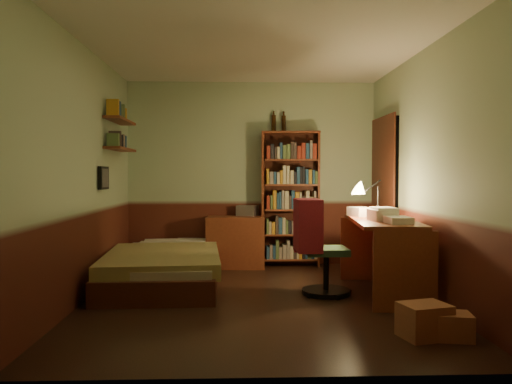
{
  "coord_description": "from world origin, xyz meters",
  "views": [
    {
      "loc": [
        -0.19,
        -5.11,
        1.29
      ],
      "look_at": [
        0.0,
        0.25,
        1.1
      ],
      "focal_mm": 35.0,
      "sensor_mm": 36.0,
      "label": 1
    }
  ],
  "objects_px": {
    "desk_lamp": "(378,189)",
    "bookshelf": "(291,199)",
    "cardboard_box_a": "(424,321)",
    "cardboard_box_b": "(452,326)",
    "desk": "(382,257)",
    "mini_stereo": "(247,211)",
    "dresser": "(236,242)",
    "office_chair": "(326,254)",
    "bed": "(166,255)"
  },
  "relations": [
    {
      "from": "desk_lamp",
      "to": "bookshelf",
      "type": "bearing_deg",
      "value": 135.76
    },
    {
      "from": "cardboard_box_a",
      "to": "cardboard_box_b",
      "type": "distance_m",
      "value": 0.21
    },
    {
      "from": "desk",
      "to": "cardboard_box_a",
      "type": "xyz_separation_m",
      "value": [
        -0.08,
        -1.44,
        -0.27
      ]
    },
    {
      "from": "desk",
      "to": "cardboard_box_b",
      "type": "bearing_deg",
      "value": -79.69
    },
    {
      "from": "mini_stereo",
      "to": "bookshelf",
      "type": "relative_size",
      "value": 0.14
    },
    {
      "from": "desk",
      "to": "dresser",
      "type": "bearing_deg",
      "value": 140.55
    },
    {
      "from": "bookshelf",
      "to": "cardboard_box_b",
      "type": "height_order",
      "value": "bookshelf"
    },
    {
      "from": "desk",
      "to": "desk_lamp",
      "type": "bearing_deg",
      "value": 90.32
    },
    {
      "from": "mini_stereo",
      "to": "desk_lamp",
      "type": "bearing_deg",
      "value": -22.05
    },
    {
      "from": "desk_lamp",
      "to": "desk",
      "type": "bearing_deg",
      "value": -80.59
    },
    {
      "from": "office_chair",
      "to": "cardboard_box_a",
      "type": "distance_m",
      "value": 1.57
    },
    {
      "from": "bed",
      "to": "dresser",
      "type": "relative_size",
      "value": 2.84
    },
    {
      "from": "office_chair",
      "to": "cardboard_box_a",
      "type": "height_order",
      "value": "office_chair"
    },
    {
      "from": "bed",
      "to": "mini_stereo",
      "type": "bearing_deg",
      "value": 45.62
    },
    {
      "from": "bed",
      "to": "cardboard_box_b",
      "type": "height_order",
      "value": "bed"
    },
    {
      "from": "dresser",
      "to": "mini_stereo",
      "type": "height_order",
      "value": "mini_stereo"
    },
    {
      "from": "bed",
      "to": "desk_lamp",
      "type": "distance_m",
      "value": 2.59
    },
    {
      "from": "mini_stereo",
      "to": "cardboard_box_b",
      "type": "bearing_deg",
      "value": -41.57
    },
    {
      "from": "desk",
      "to": "desk_lamp",
      "type": "relative_size",
      "value": 2.35
    },
    {
      "from": "bookshelf",
      "to": "cardboard_box_a",
      "type": "relative_size",
      "value": 5.26
    },
    {
      "from": "bookshelf",
      "to": "desk",
      "type": "height_order",
      "value": "bookshelf"
    },
    {
      "from": "bed",
      "to": "desk_lamp",
      "type": "relative_size",
      "value": 3.54
    },
    {
      "from": "bookshelf",
      "to": "desk",
      "type": "bearing_deg",
      "value": -58.05
    },
    {
      "from": "office_chair",
      "to": "cardboard_box_a",
      "type": "bearing_deg",
      "value": -70.65
    },
    {
      "from": "office_chair",
      "to": "cardboard_box_a",
      "type": "relative_size",
      "value": 2.42
    },
    {
      "from": "dresser",
      "to": "desk",
      "type": "bearing_deg",
      "value": -42.06
    },
    {
      "from": "dresser",
      "to": "desk",
      "type": "xyz_separation_m",
      "value": [
        1.58,
        -1.59,
        0.05
      ]
    },
    {
      "from": "cardboard_box_b",
      "to": "dresser",
      "type": "bearing_deg",
      "value": 118.98
    },
    {
      "from": "bookshelf",
      "to": "cardboard_box_b",
      "type": "bearing_deg",
      "value": -67.45
    },
    {
      "from": "bed",
      "to": "cardboard_box_b",
      "type": "xyz_separation_m",
      "value": [
        2.54,
        -2.13,
        -0.23
      ]
    },
    {
      "from": "bookshelf",
      "to": "desk",
      "type": "relative_size",
      "value": 1.26
    },
    {
      "from": "bed",
      "to": "cardboard_box_a",
      "type": "xyz_separation_m",
      "value": [
        2.33,
        -2.1,
        -0.2
      ]
    },
    {
      "from": "mini_stereo",
      "to": "cardboard_box_b",
      "type": "relative_size",
      "value": 0.92
    },
    {
      "from": "dresser",
      "to": "desk",
      "type": "relative_size",
      "value": 0.53
    },
    {
      "from": "bed",
      "to": "bookshelf",
      "type": "relative_size",
      "value": 1.2
    },
    {
      "from": "bookshelf",
      "to": "cardboard_box_a",
      "type": "bearing_deg",
      "value": -70.75
    },
    {
      "from": "desk_lamp",
      "to": "cardboard_box_a",
      "type": "relative_size",
      "value": 1.78
    },
    {
      "from": "bookshelf",
      "to": "desk_lamp",
      "type": "height_order",
      "value": "bookshelf"
    },
    {
      "from": "desk_lamp",
      "to": "office_chair",
      "type": "distance_m",
      "value": 0.98
    },
    {
      "from": "bed",
      "to": "bookshelf",
      "type": "xyz_separation_m",
      "value": [
        1.61,
        1.03,
        0.61
      ]
    },
    {
      "from": "bed",
      "to": "cardboard_box_b",
      "type": "relative_size",
      "value": 7.79
    },
    {
      "from": "bookshelf",
      "to": "cardboard_box_a",
      "type": "xyz_separation_m",
      "value": [
        0.73,
        -3.12,
        -0.81
      ]
    },
    {
      "from": "mini_stereo",
      "to": "desk",
      "type": "xyz_separation_m",
      "value": [
        1.42,
        -1.72,
        -0.38
      ]
    },
    {
      "from": "desk",
      "to": "office_chair",
      "type": "height_order",
      "value": "office_chair"
    },
    {
      "from": "cardboard_box_a",
      "to": "cardboard_box_b",
      "type": "bearing_deg",
      "value": -10.9
    },
    {
      "from": "cardboard_box_b",
      "to": "bed",
      "type": "bearing_deg",
      "value": 139.92
    },
    {
      "from": "bed",
      "to": "bookshelf",
      "type": "height_order",
      "value": "bookshelf"
    },
    {
      "from": "dresser",
      "to": "bookshelf",
      "type": "xyz_separation_m",
      "value": [
        0.77,
        0.08,
        0.59
      ]
    },
    {
      "from": "dresser",
      "to": "cardboard_box_b",
      "type": "distance_m",
      "value": 3.53
    },
    {
      "from": "dresser",
      "to": "bookshelf",
      "type": "height_order",
      "value": "bookshelf"
    }
  ]
}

